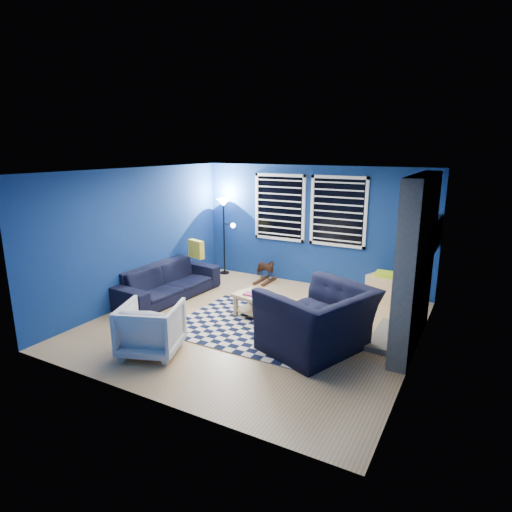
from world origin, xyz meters
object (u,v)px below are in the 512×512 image
at_px(rocking_horse, 265,269).
at_px(floor_lamp, 224,213).
at_px(armchair_big, 318,320).
at_px(sofa, 168,282).
at_px(coffee_table, 259,302).
at_px(cabinet, 384,288).
at_px(armchair_bent, 151,328).
at_px(tv, 436,235).

xyz_separation_m(rocking_horse, floor_lamp, (-1.12, 0.15, 1.12)).
bearing_deg(armchair_big, rocking_horse, -118.39).
distance_m(sofa, coffee_table, 2.04).
height_order(sofa, floor_lamp, floor_lamp).
bearing_deg(cabinet, armchair_bent, -100.81).
bearing_deg(armchair_big, armchair_bent, -38.52).
distance_m(sofa, cabinet, 4.15).
relative_size(coffee_table, floor_lamp, 0.55).
distance_m(armchair_big, cabinet, 2.55).
distance_m(armchair_bent, cabinet, 4.43).
xyz_separation_m(sofa, armchair_bent, (1.31, -1.90, 0.05)).
relative_size(sofa, coffee_table, 2.36).
xyz_separation_m(sofa, armchair_big, (3.34, -0.70, 0.14)).
height_order(armchair_bent, cabinet, armchair_bent).
distance_m(tv, cabinet, 1.40).
bearing_deg(rocking_horse, floor_lamp, 93.87).
distance_m(armchair_big, floor_lamp, 4.30).
xyz_separation_m(rocking_horse, coffee_table, (0.85, -1.85, 0.00)).
relative_size(tv, armchair_bent, 1.22).
distance_m(tv, sofa, 4.97).
bearing_deg(cabinet, armchair_big, -76.54).
bearing_deg(cabinet, floor_lamp, -159.67).
distance_m(tv, floor_lamp, 4.48).
distance_m(tv, coffee_table, 3.25).
bearing_deg(floor_lamp, tv, -3.16).
xyz_separation_m(armchair_bent, rocking_horse, (-0.11, 3.69, -0.07)).
height_order(tv, rocking_horse, tv).
height_order(tv, sofa, tv).
bearing_deg(rocking_horse, sofa, 157.60).
bearing_deg(armchair_bent, floor_lamp, -92.95).
distance_m(cabinet, floor_lamp, 3.84).
bearing_deg(rocking_horse, coffee_table, -144.06).
xyz_separation_m(armchair_big, rocking_horse, (-2.14, 2.49, -0.17)).
bearing_deg(coffee_table, tv, 34.90).
xyz_separation_m(tv, rocking_horse, (-3.35, 0.10, -1.10)).
xyz_separation_m(tv, armchair_bent, (-3.24, -3.59, -1.03)).
bearing_deg(tv, armchair_big, -116.78).
relative_size(armchair_big, floor_lamp, 0.83).
bearing_deg(tv, sofa, -159.63).
distance_m(sofa, armchair_bent, 2.31).
bearing_deg(cabinet, tv, 14.39).
height_order(armchair_bent, rocking_horse, armchair_bent).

